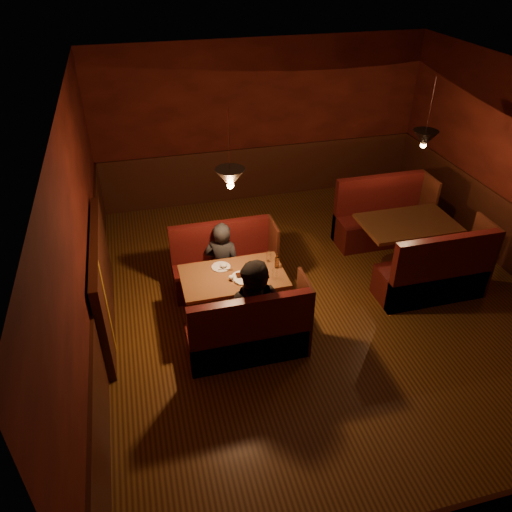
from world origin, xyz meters
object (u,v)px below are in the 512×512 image
object	(u,v)px
main_table	(235,285)
main_bench_near	(250,337)
second_bench_near	(435,277)
diner_b	(258,299)
main_bench_far	(225,267)
second_bench_far	(381,221)
second_table	(406,234)
diner_a	(222,246)

from	to	relation	value
main_table	main_bench_near	bearing A→B (deg)	-88.94
second_bench_near	diner_b	xyz separation A→B (m)	(-2.66, -0.44, 0.48)
main_bench_far	diner_b	world-z (taller)	diner_b
main_bench_near	second_bench_near	world-z (taller)	second_bench_near
main_table	second_bench_far	xyz separation A→B (m)	(2.79, 1.39, -0.20)
main_bench_far	second_table	xyz separation A→B (m)	(2.74, -0.19, 0.26)
main_table	main_bench_far	bearing A→B (deg)	88.94
main_bench_far	main_bench_near	world-z (taller)	same
second_bench_far	diner_b	size ratio (longest dim) A/B	0.92
main_table	diner_b	world-z (taller)	diner_b
main_bench_near	second_table	world-z (taller)	main_bench_near
main_bench_far	second_table	world-z (taller)	main_bench_far
main_bench_near	second_table	xyz separation A→B (m)	(2.74, 1.32, 0.26)
main_table	main_bench_near	distance (m)	0.79
second_bench_near	diner_b	world-z (taller)	diner_b
main_bench_far	second_bench_far	world-z (taller)	second_bench_far
main_bench_near	diner_a	xyz separation A→B (m)	(-0.04, 1.44, 0.40)
second_table	main_table	bearing A→B (deg)	-168.45
second_bench_far	second_bench_near	size ratio (longest dim) A/B	1.00
diner_a	second_table	bearing A→B (deg)	-159.57
second_table	second_bench_far	size ratio (longest dim) A/B	0.90
second_table	second_bench_far	xyz separation A→B (m)	(0.03, 0.82, -0.23)
diner_a	diner_b	xyz separation A→B (m)	(0.15, -1.39, 0.11)
main_table	diner_b	distance (m)	0.76
main_bench_far	second_table	size ratio (longest dim) A/B	1.06
second_bench_near	diner_a	world-z (taller)	diner_a
main_bench_far	main_bench_near	xyz separation A→B (m)	(0.00, -1.50, 0.00)
second_bench_near	diner_a	size ratio (longest dim) A/B	1.06
main_table	diner_b	xyz separation A→B (m)	(0.13, -0.70, 0.28)
main_table	diner_a	world-z (taller)	diner_a
main_bench_far	main_bench_near	distance (m)	1.50
main_bench_far	diner_a	distance (m)	0.41
second_bench_far	diner_a	distance (m)	2.92
second_bench_far	diner_b	bearing A→B (deg)	-141.85
main_table	diner_a	distance (m)	0.71
second_table	diner_b	bearing A→B (deg)	-154.31
main_table	second_table	size ratio (longest dim) A/B	0.96
main_table	second_bench_near	bearing A→B (deg)	-5.36
diner_b	main_table	bearing A→B (deg)	124.17
second_table	second_bench_far	bearing A→B (deg)	87.80
main_bench_near	second_bench_near	size ratio (longest dim) A/B	0.96
diner_a	diner_b	bearing A→B (deg)	119.22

